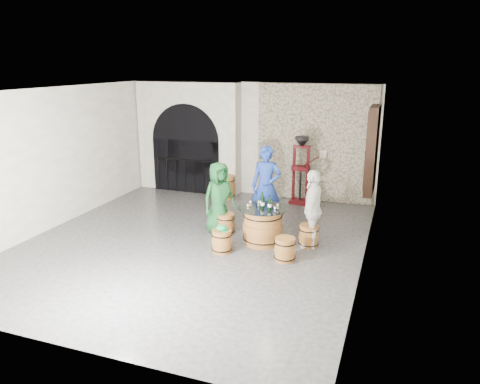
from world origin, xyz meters
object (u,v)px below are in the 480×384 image
(wine_bottle_center, at_px, (270,204))
(wine_bottle_right, at_px, (262,201))
(person_white, at_px, (313,209))
(barrel_stool_far, at_px, (265,218))
(person_green, at_px, (219,198))
(barrel_stool_right, at_px, (309,236))
(side_barrel, at_px, (226,187))
(barrel_stool_near_right, at_px, (285,249))
(barrel_stool_left, at_px, (226,224))
(wine_bottle_left, at_px, (263,202))
(corking_press, at_px, (301,165))
(barrel_stool_near_left, at_px, (222,241))
(person_blue, at_px, (266,186))
(barrel_table, at_px, (263,226))

(wine_bottle_center, xyz_separation_m, wine_bottle_right, (-0.21, 0.17, 0.00))
(person_white, distance_m, wine_bottle_center, 0.89)
(barrel_stool_far, bearing_deg, wine_bottle_right, -78.45)
(barrel_stool_far, relative_size, wine_bottle_right, 1.45)
(person_green, bearing_deg, person_white, -58.09)
(barrel_stool_right, relative_size, side_barrel, 0.71)
(wine_bottle_center, bearing_deg, side_barrel, 125.71)
(person_green, bearing_deg, barrel_stool_near_right, -83.91)
(barrel_stool_left, bearing_deg, barrel_stool_near_right, -30.72)
(barrel_stool_near_right, height_order, wine_bottle_left, wine_bottle_left)
(wine_bottle_left, bearing_deg, corking_press, 87.52)
(barrel_stool_near_left, distance_m, person_blue, 2.00)
(barrel_stool_right, bearing_deg, side_barrel, 137.21)
(person_blue, xyz_separation_m, wine_bottle_right, (0.21, -1.00, -0.03))
(barrel_stool_near_right, distance_m, wine_bottle_right, 1.27)
(barrel_table, height_order, barrel_stool_near_left, barrel_table)
(wine_bottle_center, xyz_separation_m, side_barrel, (-2.10, 2.92, -0.59))
(barrel_stool_far, xyz_separation_m, wine_bottle_left, (0.23, -0.99, 0.69))
(person_white, height_order, side_barrel, person_white)
(barrel_stool_near_left, distance_m, person_white, 1.98)
(barrel_stool_right, height_order, barrel_stool_near_left, same)
(barrel_table, height_order, wine_bottle_center, wine_bottle_center)
(person_white, xyz_separation_m, corking_press, (-0.88, 2.90, 0.24))
(barrel_stool_near_right, xyz_separation_m, barrel_stool_near_left, (-1.31, -0.02, 0.00))
(person_blue, xyz_separation_m, wine_bottle_left, (0.26, -1.13, -0.03))
(barrel_stool_near_right, bearing_deg, barrel_stool_far, 118.22)
(barrel_stool_far, relative_size, barrel_stool_near_left, 1.00)
(barrel_table, bearing_deg, barrel_stool_far, 103.12)
(barrel_stool_near_left, bearing_deg, barrel_stool_far, 75.94)
(wine_bottle_center, relative_size, side_barrel, 0.49)
(barrel_stool_far, height_order, corking_press, corking_press)
(barrel_stool_near_right, distance_m, barrel_stool_near_left, 1.31)
(barrel_stool_right, distance_m, wine_bottle_left, 1.19)
(barrel_stool_left, xyz_separation_m, wine_bottle_center, (1.11, -0.34, 0.69))
(person_white, relative_size, wine_bottle_left, 5.10)
(barrel_stool_near_right, distance_m, person_white, 1.11)
(barrel_stool_left, distance_m, wine_bottle_right, 1.14)
(barrel_stool_left, bearing_deg, wine_bottle_center, -16.89)
(side_barrel, xyz_separation_m, corking_press, (2.07, 0.23, 0.74))
(barrel_stool_far, relative_size, wine_bottle_center, 1.45)
(person_green, distance_m, corking_press, 3.05)
(barrel_stool_near_right, xyz_separation_m, corking_press, (-0.53, 3.77, 0.84))
(person_blue, xyz_separation_m, corking_press, (0.39, 1.97, 0.12))
(barrel_stool_near_right, bearing_deg, person_white, 68.07)
(side_barrel, bearing_deg, wine_bottle_center, -54.29)
(barrel_stool_far, distance_m, side_barrel, 2.54)
(person_green, relative_size, side_barrel, 2.46)
(barrel_stool_near_right, bearing_deg, wine_bottle_right, 131.95)
(barrel_stool_near_left, bearing_deg, person_blue, 77.95)
(barrel_stool_near_left, xyz_separation_m, side_barrel, (-1.29, 3.56, 0.10))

